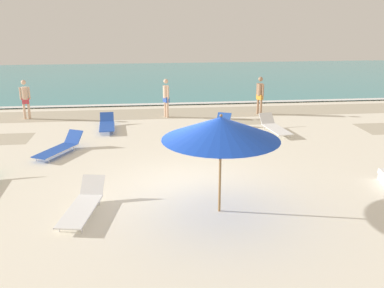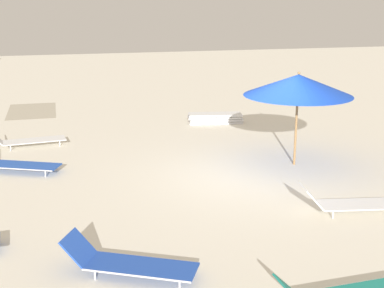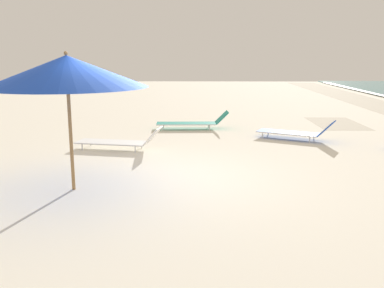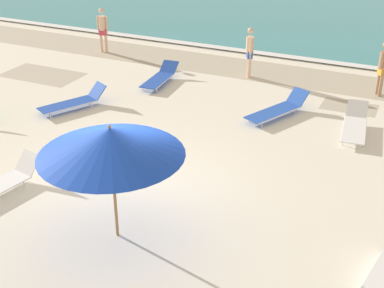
# 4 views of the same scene
# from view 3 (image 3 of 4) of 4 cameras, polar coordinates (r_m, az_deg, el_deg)

# --- Properties ---
(ground_plane) EXTENTS (60.00, 60.00, 0.16)m
(ground_plane) POSITION_cam_3_polar(r_m,az_deg,el_deg) (8.26, -5.20, -5.37)
(ground_plane) COLOR silver
(beach_umbrella) EXTENTS (2.74, 2.74, 2.41)m
(beach_umbrella) POSITION_cam_3_polar(r_m,az_deg,el_deg) (7.60, -16.34, 9.25)
(beach_umbrella) COLOR #9E7547
(beach_umbrella) RESTS_ON ground_plane
(sun_lounger_under_umbrella) EXTENTS (0.97, 2.24, 0.60)m
(sun_lounger_under_umbrella) POSITION_cam_3_polar(r_m,az_deg,el_deg) (10.92, -9.52, 0.40)
(sun_lounger_under_umbrella) COLOR white
(sun_lounger_under_umbrella) RESTS_ON ground_plane
(sun_lounger_beside_umbrella) EXTENTS (0.71, 2.33, 0.57)m
(sun_lounger_beside_umbrella) POSITION_cam_3_polar(r_m,az_deg,el_deg) (13.77, 0.17, 2.92)
(sun_lounger_beside_umbrella) COLOR #1E8475
(sun_lounger_beside_umbrella) RESTS_ON ground_plane
(sun_lounger_near_water_right) EXTENTS (1.50, 2.15, 0.59)m
(sun_lounger_near_water_right) POSITION_cam_3_polar(r_m,az_deg,el_deg) (12.40, 13.71, 1.59)
(sun_lounger_near_water_right) COLOR blue
(sun_lounger_near_water_right) RESTS_ON ground_plane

